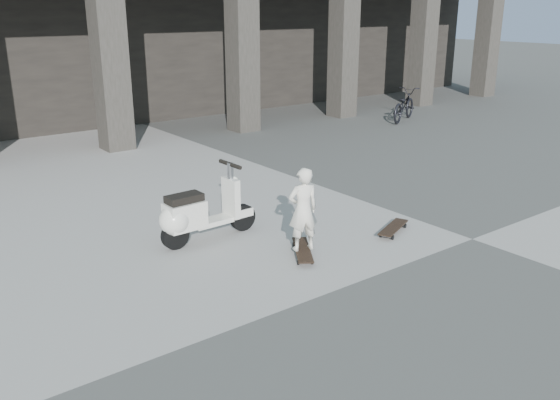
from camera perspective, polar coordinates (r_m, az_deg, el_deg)
ground at (r=8.96m, az=18.03°, el=-3.60°), size 90.00×90.00×0.00m
colonnade at (r=19.66m, az=-17.30°, el=16.96°), size 28.00×8.82×6.00m
longboard at (r=7.97m, az=2.19°, el=-4.86°), size 0.64×0.84×0.09m
skateboard_spare at (r=8.90m, az=10.85°, el=-2.66°), size 0.80×0.48×0.09m
child at (r=7.76m, az=2.24°, el=-0.91°), size 0.47×0.37×1.13m
scooter at (r=8.31m, az=-8.34°, el=-1.43°), size 1.55×0.50×1.08m
bicycle at (r=17.70m, az=11.82°, el=8.93°), size 1.83×1.28×0.91m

